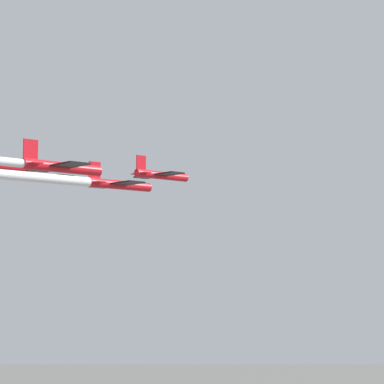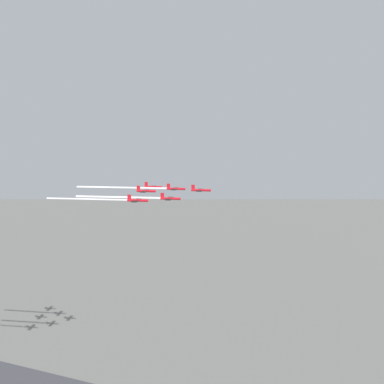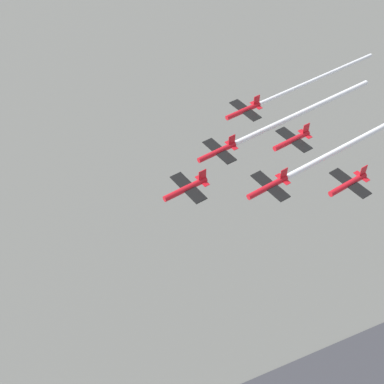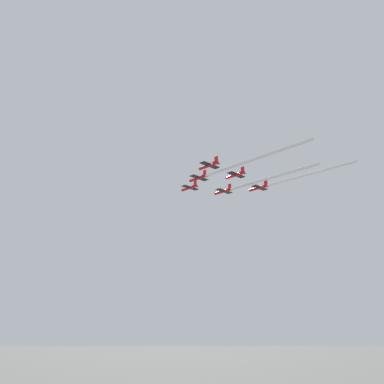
% 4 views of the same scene
% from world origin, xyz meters
% --- Properties ---
extents(jet_0, '(10.29, 10.58, 3.58)m').
position_xyz_m(jet_0, '(15.69, 39.04, 146.99)').
color(jet_0, red).
extents(jet_1, '(10.29, 10.58, 3.58)m').
position_xyz_m(jet_1, '(12.70, 21.70, 146.11)').
color(jet_1, red).
extents(jet_2, '(10.29, 10.58, 3.58)m').
position_xyz_m(jet_2, '(29.39, 28.00, 143.63)').
color(jet_2, red).
extents(jet_3, '(10.29, 10.58, 3.58)m').
position_xyz_m(jet_3, '(9.70, 4.36, 145.61)').
color(jet_3, red).
extents(jet_4, '(10.29, 10.58, 3.58)m').
position_xyz_m(jet_4, '(26.40, 10.66, 145.94)').
color(jet_4, red).
extents(jet_5, '(10.29, 10.58, 3.58)m').
position_xyz_m(jet_5, '(43.09, 16.95, 143.93)').
color(jet_5, red).
extents(smoke_trail_1, '(20.11, 50.62, 1.26)m').
position_xyz_m(smoke_trail_1, '(23.89, -7.97, 146.06)').
color(smoke_trail_1, white).
extents(smoke_trail_2, '(17.57, 43.82, 1.29)m').
position_xyz_m(smoke_trail_2, '(39.30, 1.73, 143.57)').
color(smoke_trail_2, white).
extents(smoke_trail_5, '(16.14, 40.66, 1.00)m').
position_xyz_m(smoke_trail_5, '(52.42, -7.78, 143.88)').
color(smoke_trail_5, white).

